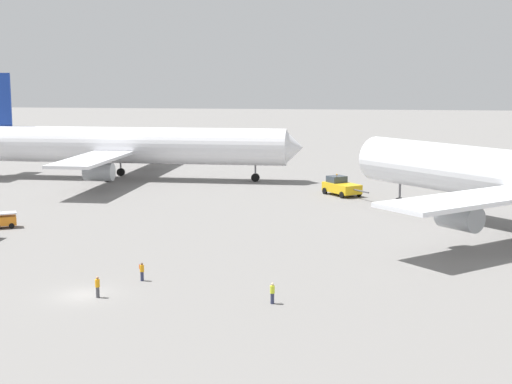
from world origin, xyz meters
TOP-DOWN VIEW (x-y plane):
  - ground_plane at (0.00, 0.00)m, footprint 600.00×600.00m
  - airliner_at_gate_left at (-15.02, 63.26)m, footprint 54.54×45.53m
  - pushback_tug at (18.75, 51.40)m, footprint 6.61×8.06m
  - gse_baggage_cart_trailing at (-17.83, 23.64)m, footprint 3.15×2.68m
  - ground_crew_wing_walker_right at (1.36, -0.56)m, footprint 0.36×0.36m
  - ground_crew_marshaller_foreground at (3.42, 4.51)m, footprint 0.47×0.36m
  - ground_crew_ramp_agent_by_cones at (14.82, -0.36)m, footprint 0.36×0.50m

SIDE VIEW (x-z plane):
  - ground_plane at x=0.00m, z-range 0.00..0.00m
  - ground_crew_marshaller_foreground at x=3.42m, z-range 0.03..1.57m
  - ground_crew_ramp_agent_by_cones at x=14.82m, z-range 0.03..1.64m
  - ground_crew_wing_walker_right at x=1.36m, z-range 0.03..1.69m
  - gse_baggage_cart_trailing at x=-17.83m, z-range 0.01..1.72m
  - pushback_tug at x=18.75m, z-range -0.22..2.69m
  - airliner_at_gate_left at x=-15.02m, z-range -3.08..13.89m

